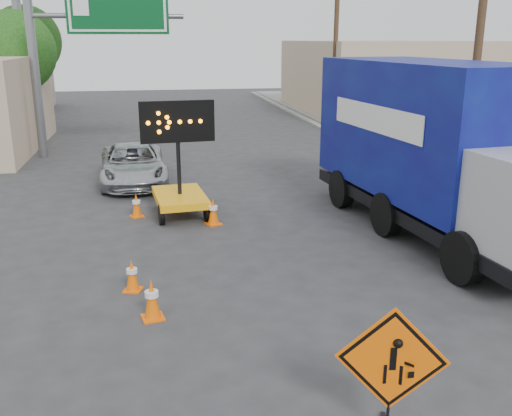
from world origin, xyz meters
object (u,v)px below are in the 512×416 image
object	(u,v)px
construction_sign	(391,372)
box_truck	(437,158)
arrow_board	(180,190)
pickup_truck	(133,164)

from	to	relation	value
construction_sign	box_truck	xyz separation A→B (m)	(4.26, 7.27, 0.97)
box_truck	construction_sign	bearing A→B (deg)	-126.51
construction_sign	arrow_board	world-z (taller)	arrow_board
arrow_board	box_truck	size ratio (longest dim) A/B	0.35
construction_sign	box_truck	size ratio (longest dim) A/B	0.20
pickup_truck	box_truck	bearing A→B (deg)	-43.53
construction_sign	pickup_truck	distance (m)	14.26
arrow_board	construction_sign	bearing A→B (deg)	-83.97
arrow_board	pickup_truck	size ratio (longest dim) A/B	0.68
construction_sign	pickup_truck	bearing A→B (deg)	121.46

